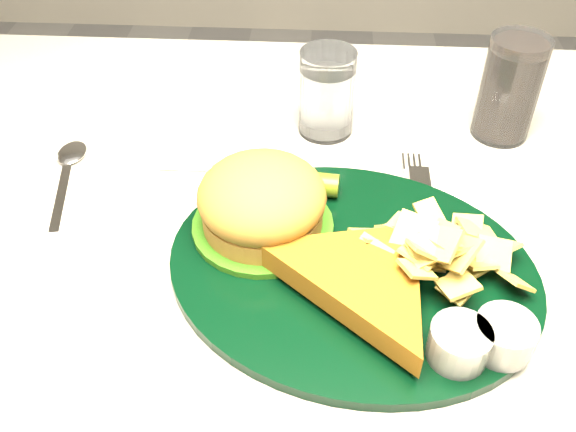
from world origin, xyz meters
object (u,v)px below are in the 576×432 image
cola_glass (510,88)px  fork_napkin (421,226)px  water_glass (327,93)px  table (275,413)px  dinner_plate (354,242)px

cola_glass → fork_napkin: 0.22m
fork_napkin → cola_glass: bearing=59.4°
water_glass → table: bearing=-107.8°
water_glass → fork_napkin: (0.10, -0.18, -0.05)m
cola_glass → fork_napkin: (-0.11, -0.18, -0.06)m
table → fork_napkin: size_ratio=6.78×
dinner_plate → cola_glass: size_ratio=2.83×
table → water_glass: bearing=72.2°
table → dinner_plate: dinner_plate is taller
table → fork_napkin: 0.41m
cola_glass → fork_napkin: size_ratio=0.71×
table → fork_napkin: (0.16, -0.01, 0.38)m
dinner_plate → fork_napkin: size_ratio=2.01×
dinner_plate → water_glass: size_ratio=3.38×
water_glass → cola_glass: size_ratio=0.84×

